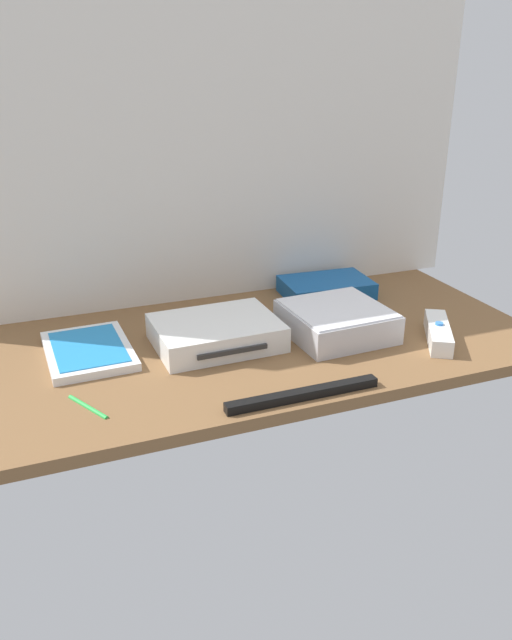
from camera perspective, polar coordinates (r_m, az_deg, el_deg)
ground_plane at (r=111.44cm, az=0.00°, el=-2.37°), size 100.00×48.00×2.00cm
back_wall at (r=124.99cm, az=-4.25°, el=16.11°), size 110.00×1.20×64.00cm
game_console at (r=109.09cm, az=-3.62°, el=-1.15°), size 21.33×16.84×4.40cm
mini_computer at (r=113.46cm, az=7.29°, el=-0.08°), size 17.74×17.74×5.30cm
game_case at (r=109.36cm, az=-14.91°, el=-2.69°), size 14.16×19.40×1.56cm
network_router at (r=132.64cm, az=6.36°, el=2.95°), size 18.72×13.20×3.40cm
remote_wand at (r=115.16cm, az=16.15°, el=-1.10°), size 10.62×14.58×3.40cm
sensor_bar at (r=92.90cm, az=4.29°, el=-6.72°), size 24.00×1.84×1.40cm
stylus_pen at (r=93.73cm, az=-14.98°, el=-7.46°), size 4.72×8.33×0.70cm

